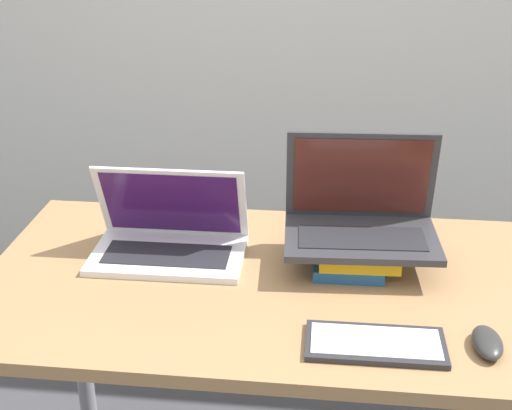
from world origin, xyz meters
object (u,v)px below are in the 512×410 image
book_stack (354,251)px  wireless_keyboard (375,344)px  mouse (487,342)px  laptop_on_books (361,217)px  laptop_left (169,237)px

book_stack → wireless_keyboard: (0.04, -0.32, -0.03)m
book_stack → mouse: book_stack is taller
book_stack → wireless_keyboard: bearing=-83.3°
book_stack → laptop_on_books: (0.01, 0.02, 0.08)m
laptop_left → laptop_on_books: 0.45m
book_stack → laptop_left: bearing=-179.4°
wireless_keyboard → laptop_on_books: bearing=94.4°
mouse → laptop_left: bearing=156.0°
laptop_on_books → mouse: (0.24, -0.32, -0.10)m
laptop_on_books → wireless_keyboard: bearing=-85.6°
laptop_left → book_stack: bearing=0.6°
laptop_on_books → wireless_keyboard: laptop_on_books is taller
laptop_left → laptop_on_books: size_ratio=1.00×
laptop_on_books → mouse: bearing=-54.0°
laptop_on_books → wireless_keyboard: size_ratio=1.34×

